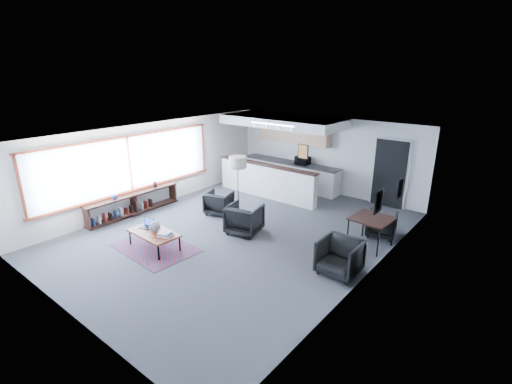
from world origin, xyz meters
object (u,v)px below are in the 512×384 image
Objects in this scene: dining_table at (372,220)px; microwave at (302,160)px; ceramic_pot at (155,227)px; floor_lamp at (238,164)px; armchair_right at (244,217)px; book_stack at (165,234)px; coffee_table at (154,233)px; dining_chair_near at (339,258)px; laptop at (148,225)px; dining_chair_far at (382,225)px; armchair_left at (219,202)px.

microwave reaches higher than dining_table.
floor_lamp reaches higher than ceramic_pot.
armchair_right is 3.20m from dining_table.
book_stack is 0.22× the size of floor_lamp.
microwave is (-0.80, 4.08, 0.67)m from armchair_right.
coffee_table is 1.85× the size of dining_chair_near.
armchair_right is at bearing 173.31° from dining_chair_near.
laptop is 0.76m from book_stack.
microwave is at bearing 86.84° from floor_lamp.
dining_chair_far is (2.90, 2.06, -0.12)m from armchair_right.
armchair_left is at bearing 79.07° from laptop.
coffee_table is 1.55× the size of armchair_right.
dining_chair_far is 1.22× the size of microwave.
dining_chair_far reaches higher than coffee_table.
dining_table reaches higher than armchair_left.
coffee_table is 3.84× the size of laptop.
floor_lamp is at bearing 87.42° from ceramic_pot.
armchair_right is at bearing 61.18° from ceramic_pot.
dining_table is 1.33× the size of dining_chair_near.
dining_table is (4.36, 3.28, 0.20)m from laptop.
dining_chair_far is (4.00, 4.07, -0.25)m from ceramic_pot.
floor_lamp is (-0.97, 0.86, 1.11)m from armchair_right.
dining_table is (4.37, 0.77, 0.31)m from armchair_left.
armchair_left is at bearing -98.41° from microwave.
coffee_table is at bearing -92.58° from floor_lamp.
armchair_right is 1.40× the size of dining_chair_far.
armchair_left is at bearing 100.41° from coffee_table.
book_stack is 0.40× the size of dining_table.
dining_chair_far is at bearing 17.28° from floor_lamp.
ceramic_pot is at bearing 177.72° from book_stack.
dining_table is at bearing 42.83° from book_stack.
armchair_left reaches higher than book_stack.
laptop is 0.56× the size of dining_chair_far.
dining_table is at bearing 172.40° from armchair_left.
armchair_left is at bearing -169.99° from dining_table.
ceramic_pot is 5.21m from dining_table.
microwave reaches higher than book_stack.
coffee_table is 1.78× the size of armchair_left.
floor_lamp reaches higher than dining_chair_far.
dining_table is at bearing 89.34° from dining_chair_near.
laptop is 4.67m from dining_chair_near.
dining_chair_near reaches higher than book_stack.
microwave is (0.67, 6.03, 0.61)m from laptop.
dining_chair_near is 1.18× the size of dining_chair_far.
laptop is at bearing -159.98° from dining_chair_near.
dining_table is (4.00, 3.38, 0.29)m from coffee_table.
ceramic_pot is 0.31× the size of armchair_right.
microwave is at bearing -41.51° from dining_chair_far.
coffee_table is 2.17× the size of dining_chair_far.
floor_lamp is 1.86× the size of dining_table.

